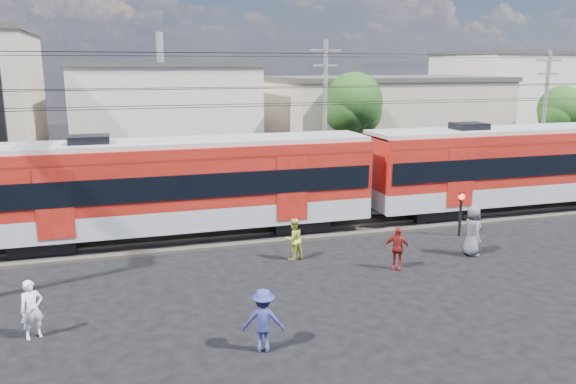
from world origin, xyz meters
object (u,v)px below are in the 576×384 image
pedestrian_c (263,320)px  pedestrian_a (32,309)px  crossing_signal (461,206)px  commuter_train (181,183)px

pedestrian_c → pedestrian_a: bearing=-5.9°
pedestrian_c → crossing_signal: (10.41, 7.15, 0.48)m
pedestrian_a → pedestrian_c: size_ratio=0.97×
commuter_train → crossing_signal: commuter_train is taller
pedestrian_a → pedestrian_c: bearing=-46.2°
commuter_train → pedestrian_a: bearing=-122.4°
pedestrian_a → crossing_signal: (16.09, 4.71, 0.51)m
commuter_train → pedestrian_c: size_ratio=30.41×
commuter_train → pedestrian_c: bearing=-84.9°
pedestrian_a → commuter_train: bearing=34.7°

